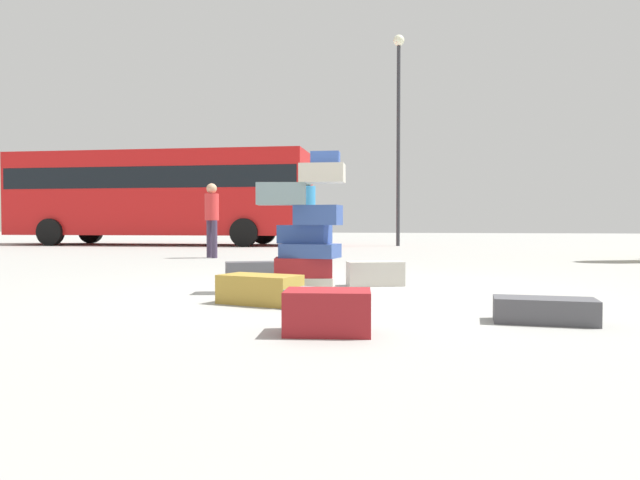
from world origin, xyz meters
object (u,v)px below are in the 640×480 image
object	(u,v)px
suitcase_tower	(306,234)
person_bearded_onlooker	(308,210)
parked_bus	(161,192)
suitcase_cream_white_trunk	(375,274)
suitcase_charcoal_left_side	(544,310)
suitcase_tan_foreground_far	(260,289)
person_tourist_with_camera	(212,213)
suitcase_charcoal_right_side	(253,268)
lamp_post	(398,111)
suitcase_slate_upright_blue	(312,299)
suitcase_maroon_foreground_near	(328,312)

from	to	relation	value
suitcase_tower	person_bearded_onlooker	size ratio (longest dim) A/B	0.91
suitcase_tower	parked_bus	bearing A→B (deg)	122.24
suitcase_cream_white_trunk	suitcase_charcoal_left_side	bearing A→B (deg)	-75.03
person_bearded_onlooker	suitcase_tan_foreground_far	bearing A→B (deg)	18.84
person_bearded_onlooker	person_tourist_with_camera	distance (m)	2.38
suitcase_tan_foreground_far	suitcase_charcoal_left_side	bearing A→B (deg)	2.04
suitcase_charcoal_right_side	person_bearded_onlooker	bearing A→B (deg)	62.95
suitcase_cream_white_trunk	lamp_post	bearing A→B (deg)	74.60
person_bearded_onlooker	suitcase_slate_upright_blue	bearing A→B (deg)	23.46
person_tourist_with_camera	parked_bus	xyz separation A→B (m)	(-4.59, 6.91, 0.89)
suitcase_charcoal_left_side	person_tourist_with_camera	world-z (taller)	person_tourist_with_camera
suitcase_slate_upright_blue	suitcase_charcoal_right_side	xyz separation A→B (m)	(-1.49, 3.05, 0.01)
parked_bus	lamp_post	bearing A→B (deg)	0.69
lamp_post	suitcase_slate_upright_blue	bearing A→B (deg)	-89.82
suitcase_tan_foreground_far	suitcase_cream_white_trunk	bearing A→B (deg)	78.84
suitcase_maroon_foreground_near	suitcase_cream_white_trunk	bearing A→B (deg)	82.45
suitcase_charcoal_right_side	suitcase_tan_foreground_far	xyz separation A→B (m)	(0.96, -2.86, 0.04)
suitcase_tower	lamp_post	xyz separation A→B (m)	(0.28, 12.92, 3.78)
parked_bus	suitcase_charcoal_right_side	bearing A→B (deg)	-60.41
person_tourist_with_camera	suitcase_tan_foreground_far	bearing A→B (deg)	-25.85
suitcase_tan_foreground_far	person_bearded_onlooker	bearing A→B (deg)	113.92
suitcase_maroon_foreground_near	suitcase_slate_upright_blue	size ratio (longest dim) A/B	0.96
suitcase_tower	suitcase_maroon_foreground_near	xyz separation A→B (m)	(0.66, -2.34, -0.48)
suitcase_cream_white_trunk	person_tourist_with_camera	xyz separation A→B (m)	(-3.95, 4.87, 0.81)
suitcase_tower	suitcase_cream_white_trunk	distance (m)	1.08
suitcase_cream_white_trunk	parked_bus	xyz separation A→B (m)	(-8.54, 11.77, 1.69)
suitcase_maroon_foreground_near	suitcase_charcoal_left_side	bearing A→B (deg)	18.26
suitcase_tan_foreground_far	lamp_post	bearing A→B (deg)	104.10
suitcase_tower	suitcase_slate_upright_blue	bearing A→B (deg)	-75.21
lamp_post	person_tourist_with_camera	bearing A→B (deg)	-115.68
suitcase_tower	suitcase_maroon_foreground_near	distance (m)	2.48
suitcase_maroon_foreground_near	person_bearded_onlooker	bearing A→B (deg)	96.15
suitcase_charcoal_right_side	parked_bus	size ratio (longest dim) A/B	0.08
suitcase_cream_white_trunk	suitcase_charcoal_right_side	distance (m)	2.17
suitcase_maroon_foreground_near	suitcase_slate_upright_blue	xyz separation A→B (m)	(-0.33, 1.11, -0.06)
suitcase_charcoal_left_side	person_bearded_onlooker	world-z (taller)	person_bearded_onlooker
suitcase_tower	suitcase_charcoal_right_side	bearing A→B (deg)	122.66
person_bearded_onlooker	lamp_post	xyz separation A→B (m)	(1.29, 8.13, 3.40)
suitcase_tower	suitcase_tan_foreground_far	xyz separation A→B (m)	(-0.20, -1.05, -0.49)
person_bearded_onlooker	suitcase_cream_white_trunk	bearing A→B (deg)	33.41
suitcase_slate_upright_blue	suitcase_charcoal_right_side	size ratio (longest dim) A/B	0.76
suitcase_slate_upright_blue	suitcase_tan_foreground_far	distance (m)	0.56
suitcase_tan_foreground_far	lamp_post	size ratio (longest dim) A/B	0.10
suitcase_tower	suitcase_maroon_foreground_near	size ratio (longest dim) A/B	2.70
suitcase_cream_white_trunk	person_bearded_onlooker	size ratio (longest dim) A/B	0.39
suitcase_slate_upright_blue	suitcase_tan_foreground_far	world-z (taller)	suitcase_tan_foreground_far
suitcase_slate_upright_blue	suitcase_charcoal_left_side	bearing A→B (deg)	10.55
person_tourist_with_camera	suitcase_tower	bearing A→B (deg)	-20.29
suitcase_slate_upright_blue	suitcase_tan_foreground_far	xyz separation A→B (m)	(-0.53, 0.19, 0.05)
suitcase_maroon_foreground_near	parked_bus	distance (m)	17.15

